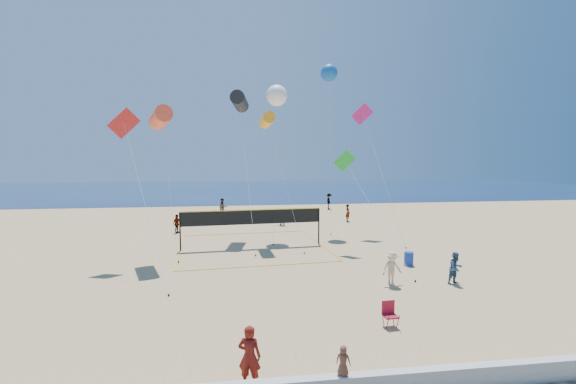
{
  "coord_description": "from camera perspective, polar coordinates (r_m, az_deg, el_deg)",
  "views": [
    {
      "loc": [
        -3.18,
        -12.22,
        6.26
      ],
      "look_at": [
        -1.26,
        2.0,
        4.94
      ],
      "focal_mm": 24.0,
      "sensor_mm": 36.0,
      "label": 1
    }
  ],
  "objects": [
    {
      "name": "kite_3",
      "position": [
        24.57,
        -22.94,
        8.53
      ],
      "size": [
        4.41,
        6.91,
        9.14
      ],
      "rotation": [
        0.0,
        0.0,
        0.38
      ],
      "color": "red",
      "rests_on": "ground"
    },
    {
      "name": "far_person_4",
      "position": [
        46.14,
        6.12,
        -1.38
      ],
      "size": [
        1.11,
        1.38,
        1.87
      ],
      "primitive_type": "imported",
      "rotation": [
        0.0,
        0.0,
        1.18
      ],
      "color": "gray",
      "rests_on": "ground"
    },
    {
      "name": "volleyball_net",
      "position": [
        26.72,
        -5.36,
        -4.33
      ],
      "size": [
        10.54,
        10.4,
        2.63
      ],
      "rotation": [
        0.0,
        0.0,
        0.08
      ],
      "color": "black",
      "rests_on": "ground"
    },
    {
      "name": "kite_2",
      "position": [
        27.96,
        -3.13,
        10.59
      ],
      "size": [
        2.63,
        4.89,
        9.42
      ],
      "rotation": [
        0.0,
        0.0,
        0.09
      ],
      "color": "#FF9E1D",
      "rests_on": "ground"
    },
    {
      "name": "far_person_3",
      "position": [
        40.66,
        -9.65,
        -2.29
      ],
      "size": [
        1.01,
        0.83,
        1.92
      ],
      "primitive_type": "imported",
      "rotation": [
        0.0,
        0.0,
        0.12
      ],
      "color": "gray",
      "rests_on": "ground"
    },
    {
      "name": "ocean",
      "position": [
        74.55,
        -5.22,
        0.45
      ],
      "size": [
        140.0,
        50.0,
        0.03
      ],
      "primitive_type": "cube",
      "color": "#10204E",
      "rests_on": "ground"
    },
    {
      "name": "far_person_1",
      "position": [
        35.09,
        -0.89,
        -3.8
      ],
      "size": [
        1.32,
        1.16,
        1.45
      ],
      "primitive_type": "imported",
      "rotation": [
        0.0,
        0.0,
        -0.66
      ],
      "color": "gray",
      "rests_on": "ground"
    },
    {
      "name": "kite_5",
      "position": [
        32.24,
        11.2,
        10.45
      ],
      "size": [
        2.13,
        6.45,
        10.62
      ],
      "rotation": [
        0.0,
        0.0,
        0.08
      ],
      "color": "#D9227A",
      "rests_on": "ground"
    },
    {
      "name": "far_person_2",
      "position": [
        37.64,
        8.84,
        -3.07
      ],
      "size": [
        0.46,
        0.65,
        1.68
      ],
      "primitive_type": "imported",
      "rotation": [
        0.0,
        0.0,
        1.68
      ],
      "color": "gray",
      "rests_on": "ground"
    },
    {
      "name": "kite_6",
      "position": [
        31.13,
        -1.69,
        14.09
      ],
      "size": [
        2.15,
        5.03,
        11.86
      ],
      "rotation": [
        0.0,
        0.0,
        -0.4
      ],
      "color": "white",
      "rests_on": "ground"
    },
    {
      "name": "trash_barrel",
      "position": [
        23.55,
        17.46,
        -9.41
      ],
      "size": [
        0.6,
        0.6,
        0.78
      ],
      "primitive_type": "cylinder",
      "rotation": [
        0.0,
        0.0,
        -0.17
      ],
      "color": "#17329A",
      "rests_on": "ground"
    },
    {
      "name": "far_person_0",
      "position": [
        32.97,
        -16.16,
        -4.53
      ],
      "size": [
        0.78,
        0.96,
        1.53
      ],
      "primitive_type": "imported",
      "rotation": [
        0.0,
        0.0,
        1.04
      ],
      "color": "gray",
      "rests_on": "ground"
    },
    {
      "name": "bystander_a",
      "position": [
        20.96,
        23.6,
        -10.29
      ],
      "size": [
        0.89,
        0.76,
        1.59
      ],
      "primitive_type": "imported",
      "rotation": [
        0.0,
        0.0,
        0.23
      ],
      "color": "navy",
      "rests_on": "ground"
    },
    {
      "name": "kite_4",
      "position": [
        25.69,
        8.87,
        3.74
      ],
      "size": [
        2.36,
        7.7,
        6.73
      ],
      "rotation": [
        0.0,
        0.0,
        -0.21
      ],
      "color": "green",
      "rests_on": "ground"
    },
    {
      "name": "camp_chair",
      "position": [
        15.36,
        14.8,
        -16.85
      ],
      "size": [
        0.53,
        0.65,
        1.03
      ],
      "rotation": [
        0.0,
        0.0,
        0.07
      ],
      "color": "maroon",
      "rests_on": "ground"
    },
    {
      "name": "ground",
      "position": [
        14.09,
        6.64,
        -21.14
      ],
      "size": [
        120.0,
        120.0,
        0.0
      ],
      "primitive_type": "plane",
      "color": "tan",
      "rests_on": "ground"
    },
    {
      "name": "woman",
      "position": [
        11.37,
        -5.73,
        -23.08
      ],
      "size": [
        0.73,
        0.58,
        1.73
      ],
      "primitive_type": "imported",
      "rotation": [
        0.0,
        0.0,
        2.85
      ],
      "color": "#64130D",
      "rests_on": "ground"
    },
    {
      "name": "toddler",
      "position": [
        10.97,
        8.19,
        -23.48
      ],
      "size": [
        0.46,
        0.39,
        0.79
      ],
      "primitive_type": "imported",
      "rotation": [
        0.0,
        0.0,
        2.69
      ],
      "color": "brown",
      "rests_on": "seawall"
    },
    {
      "name": "kite_0",
      "position": [
        25.03,
        -18.35,
        10.4
      ],
      "size": [
        2.04,
        2.99,
        9.3
      ],
      "rotation": [
        0.0,
        0.0,
        0.36
      ],
      "color": "#FF4E2F",
      "rests_on": "ground"
    },
    {
      "name": "kite_7",
      "position": [
        33.92,
        6.1,
        17.14
      ],
      "size": [
        1.79,
        3.49,
        13.97
      ],
      "rotation": [
        0.0,
        0.0,
        -0.31
      ],
      "color": "#1357B1",
      "rests_on": "ground"
    },
    {
      "name": "bystander_b",
      "position": [
        19.79,
        15.14,
        -10.84
      ],
      "size": [
        1.17,
        0.81,
        1.66
      ],
      "primitive_type": "imported",
      "rotation": [
        0.0,
        0.0,
        0.19
      ],
      "color": "beige",
      "rests_on": "ground"
    },
    {
      "name": "kite_1",
      "position": [
        30.93,
        -7.18,
        13.15
      ],
      "size": [
        1.63,
        8.26,
        11.25
      ],
      "rotation": [
        0.0,
        0.0,
        -0.16
      ],
      "color": "black",
      "rests_on": "ground"
    }
  ]
}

